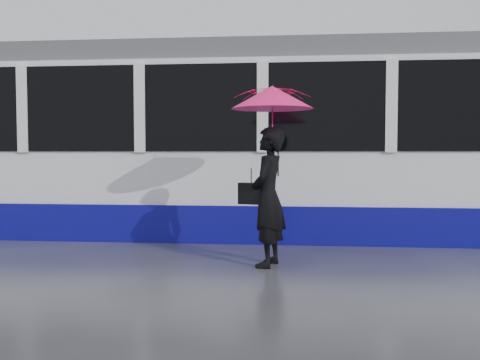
# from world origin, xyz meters

# --- Properties ---
(ground) EXTENTS (90.00, 90.00, 0.00)m
(ground) POSITION_xyz_m (0.00, 0.00, 0.00)
(ground) COLOR #2E2E33
(ground) RESTS_ON ground
(rails) EXTENTS (34.00, 1.51, 0.02)m
(rails) POSITION_xyz_m (0.00, 2.50, 0.01)
(rails) COLOR #3F3D38
(rails) RESTS_ON ground
(tram) EXTENTS (26.00, 2.56, 3.35)m
(tram) POSITION_xyz_m (3.37, 2.50, 1.64)
(tram) COLOR white
(tram) RESTS_ON ground
(woman) EXTENTS (0.56, 0.74, 1.81)m
(woman) POSITION_xyz_m (1.04, -0.35, 0.90)
(woman) COLOR black
(woman) RESTS_ON ground
(umbrella) EXTENTS (1.26, 1.26, 1.22)m
(umbrella) POSITION_xyz_m (1.09, -0.35, 1.98)
(umbrella) COLOR #FF1593
(umbrella) RESTS_ON ground
(handbag) EXTENTS (0.34, 0.20, 0.46)m
(handbag) POSITION_xyz_m (0.82, -0.33, 0.95)
(handbag) COLOR black
(handbag) RESTS_ON ground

